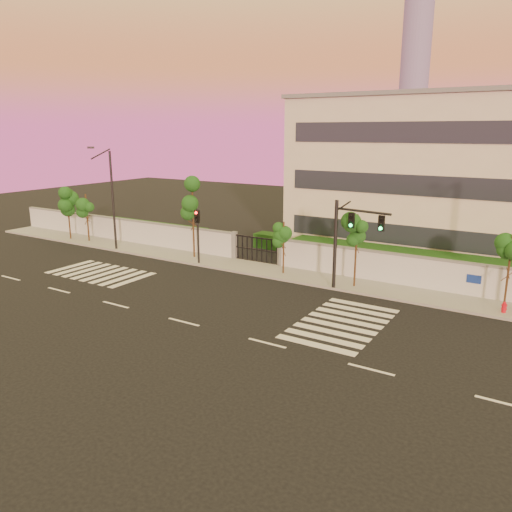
{
  "coord_description": "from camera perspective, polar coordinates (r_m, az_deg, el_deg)",
  "views": [
    {
      "loc": [
        15.91,
        -18.52,
        9.59
      ],
      "look_at": [
        0.66,
        6.0,
        2.33
      ],
      "focal_mm": 35.0,
      "sensor_mm": 36.0,
      "label": 1
    }
  ],
  "objects": [
    {
      "name": "streetlight_west",
      "position": [
        41.88,
        -16.25,
        6.66
      ],
      "size": [
        0.5,
        2.03,
        8.44
      ],
      "color": "black",
      "rests_on": "ground"
    },
    {
      "name": "distant_skyscraper",
      "position": [
        313.69,
        17.96,
        23.09
      ],
      "size": [
        16.0,
        16.0,
        118.0
      ],
      "color": "slate",
      "rests_on": "ground"
    },
    {
      "name": "perimeter_wall",
      "position": [
        35.41,
        4.37,
        0.15
      ],
      "size": [
        60.0,
        0.36,
        2.2
      ],
      "color": "silver",
      "rests_on": "ground"
    },
    {
      "name": "road_markings",
      "position": [
        29.9,
        -5.95,
        -4.65
      ],
      "size": [
        57.0,
        7.62,
        0.02
      ],
      "color": "silver",
      "rests_on": "ground"
    },
    {
      "name": "street_tree_e",
      "position": [
        31.09,
        11.48,
        2.45
      ],
      "size": [
        1.46,
        1.16,
        4.7
      ],
      "color": "#382314",
      "rests_on": "ground"
    },
    {
      "name": "street_tree_f",
      "position": [
        29.68,
        27.11,
        0.09
      ],
      "size": [
        1.4,
        1.11,
        4.34
      ],
      "color": "#382314",
      "rests_on": "ground"
    },
    {
      "name": "street_tree_d",
      "position": [
        33.53,
        3.23,
        2.29
      ],
      "size": [
        1.39,
        1.11,
        3.7
      ],
      "color": "#382314",
      "rests_on": "ground"
    },
    {
      "name": "sidewalk",
      "position": [
        34.43,
        3.03,
        -1.95
      ],
      "size": [
        60.0,
        3.0,
        0.15
      ],
      "primitive_type": "cube",
      "color": "gray",
      "rests_on": "ground"
    },
    {
      "name": "street_tree_b",
      "position": [
        46.07,
        -18.78,
        5.33
      ],
      "size": [
        1.64,
        1.31,
        4.28
      ],
      "color": "#382314",
      "rests_on": "ground"
    },
    {
      "name": "street_tree_a",
      "position": [
        47.46,
        -20.72,
        5.85
      ],
      "size": [
        1.62,
        1.29,
        4.77
      ],
      "color": "#382314",
      "rests_on": "ground"
    },
    {
      "name": "institutional_building",
      "position": [
        41.23,
        22.37,
        8.29
      ],
      "size": [
        24.4,
        12.4,
        12.25
      ],
      "color": "beige",
      "rests_on": "ground"
    },
    {
      "name": "traffic_signal_main",
      "position": [
        30.3,
        10.3,
        2.36
      ],
      "size": [
        3.52,
        0.75,
        5.59
      ],
      "rotation": [
        0.0,
        0.0,
        -0.18
      ],
      "color": "black",
      "rests_on": "ground"
    },
    {
      "name": "hedge_row",
      "position": [
        37.42,
        7.75,
        0.43
      ],
      "size": [
        41.0,
        4.25,
        1.8
      ],
      "color": "#143510",
      "rests_on": "ground"
    },
    {
      "name": "ground",
      "position": [
        26.23,
        -8.25,
        -7.48
      ],
      "size": [
        120.0,
        120.0,
        0.0
      ],
      "primitive_type": "plane",
      "color": "black",
      "rests_on": "ground"
    },
    {
      "name": "fire_hydrant",
      "position": [
        29.88,
        26.48,
        -5.39
      ],
      "size": [
        0.29,
        0.28,
        0.75
      ],
      "rotation": [
        0.0,
        0.0,
        -0.05
      ],
      "color": "red",
      "rests_on": "ground"
    },
    {
      "name": "street_tree_c",
      "position": [
        37.94,
        -7.21,
        6.35
      ],
      "size": [
        1.64,
        1.3,
        6.18
      ],
      "color": "#382314",
      "rests_on": "ground"
    },
    {
      "name": "traffic_signal_secondary",
      "position": [
        36.41,
        -6.68,
        3.02
      ],
      "size": [
        0.32,
        0.33,
        4.16
      ],
      "rotation": [
        0.0,
        0.0,
        0.22
      ],
      "color": "black",
      "rests_on": "ground"
    }
  ]
}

